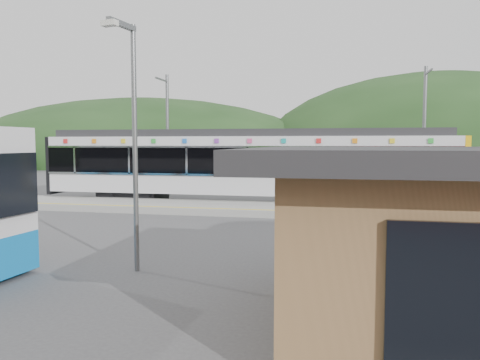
# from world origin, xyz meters

# --- Properties ---
(ground) EXTENTS (120.00, 120.00, 0.00)m
(ground) POSITION_xyz_m (0.00, 0.00, 0.00)
(ground) COLOR #4C4C4F
(ground) RESTS_ON ground
(hills) EXTENTS (146.00, 149.00, 26.00)m
(hills) POSITION_xyz_m (6.19, 5.29, 0.00)
(hills) COLOR #1E3D19
(hills) RESTS_ON ground
(platform) EXTENTS (26.00, 3.20, 0.30)m
(platform) POSITION_xyz_m (0.00, 3.30, 0.15)
(platform) COLOR #9E9E99
(platform) RESTS_ON ground
(yellow_line) EXTENTS (26.00, 0.10, 0.01)m
(yellow_line) POSITION_xyz_m (0.00, 2.00, 0.30)
(yellow_line) COLOR yellow
(yellow_line) RESTS_ON platform
(train) EXTENTS (20.44, 3.01, 3.74)m
(train) POSITION_xyz_m (-1.97, 6.00, 2.06)
(train) COLOR black
(train) RESTS_ON ground
(catenary_mast_west) EXTENTS (0.18, 1.80, 7.00)m
(catenary_mast_west) POSITION_xyz_m (-7.00, 8.56, 3.65)
(catenary_mast_west) COLOR slate
(catenary_mast_west) RESTS_ON ground
(catenary_mast_east) EXTENTS (0.18, 1.80, 7.00)m
(catenary_mast_east) POSITION_xyz_m (7.00, 8.56, 3.65)
(catenary_mast_east) COLOR slate
(catenary_mast_east) RESTS_ON ground
(lamp_post) EXTENTS (0.37, 1.05, 5.82)m
(lamp_post) POSITION_xyz_m (-1.98, -6.88, 3.48)
(lamp_post) COLOR slate
(lamp_post) RESTS_ON ground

